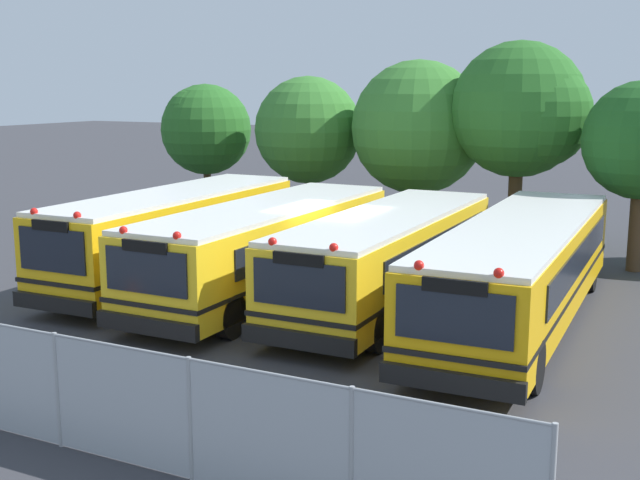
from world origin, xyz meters
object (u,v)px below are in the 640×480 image
school_bus_2 (388,256)px  tree_0 (203,127)px  school_bus_3 (521,268)px  school_bus_0 (175,233)px  tree_2 (414,125)px  tree_1 (310,128)px  school_bus_1 (267,246)px  tree_3 (525,111)px

school_bus_2 → tree_0: size_ratio=1.77×
school_bus_3 → school_bus_2: bearing=-1.3°
school_bus_0 → tree_2: size_ratio=1.52×
school_bus_0 → tree_1: tree_1 is taller
school_bus_1 → tree_0: size_ratio=1.82×
school_bus_2 → tree_0: 15.06m
school_bus_0 → tree_0: 11.00m
school_bus_3 → tree_0: 17.75m
school_bus_0 → school_bus_2: (6.38, 0.22, -0.09)m
tree_2 → tree_3: size_ratio=0.92×
school_bus_3 → tree_0: (-15.07, 9.05, 2.48)m
school_bus_1 → tree_3: bearing=-116.9°
school_bus_0 → tree_0: (-5.39, 9.29, 2.40)m
school_bus_0 → tree_2: (3.68, 9.27, 2.70)m
tree_0 → tree_3: size_ratio=0.80×
tree_1 → school_bus_0: bearing=-86.6°
tree_1 → tree_3: bearing=-4.3°
tree_2 → school_bus_0: bearing=-111.6°
school_bus_1 → tree_2: (0.55, 9.46, 2.76)m
school_bus_2 → tree_2: 9.84m
school_bus_1 → school_bus_3: school_bus_1 is taller
school_bus_1 → tree_3: size_ratio=1.46×
school_bus_2 → tree_1: tree_1 is taller
school_bus_1 → school_bus_2: size_ratio=1.03×
tree_0 → tree_3: tree_3 is taller
school_bus_0 → school_bus_3: bearing=-179.6°
tree_0 → tree_2: (9.06, -0.02, 0.29)m
school_bus_0 → tree_1: size_ratio=1.66×
tree_1 → school_bus_2: bearing=-52.9°
school_bus_1 → school_bus_2: (3.26, 0.41, -0.03)m
tree_0 → school_bus_1: bearing=-48.1°
school_bus_1 → school_bus_0: bearing=-3.5°
school_bus_1 → tree_1: (-3.68, 9.59, 2.55)m
tree_3 → tree_0: bearing=177.8°
school_bus_2 → tree_1: size_ratio=1.68×
school_bus_3 → school_bus_0: bearing=-0.3°
school_bus_0 → school_bus_1: school_bus_0 is taller
tree_2 → tree_3: (4.00, -0.48, 0.54)m
tree_1 → tree_3: 8.30m
school_bus_0 → school_bus_1: bearing=175.4°
school_bus_1 → tree_1: tree_1 is taller
tree_0 → tree_3: (13.06, -0.51, 0.83)m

